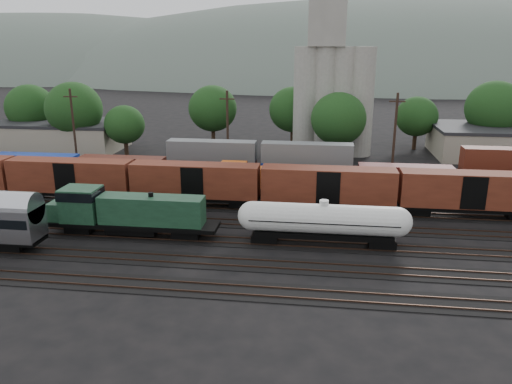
# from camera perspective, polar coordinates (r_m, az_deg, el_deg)

# --- Properties ---
(ground) EXTENTS (600.00, 600.00, 0.00)m
(ground) POSITION_cam_1_polar(r_m,az_deg,el_deg) (53.18, 5.25, -3.93)
(ground) COLOR black
(tracks) EXTENTS (180.00, 33.20, 0.20)m
(tracks) POSITION_cam_1_polar(r_m,az_deg,el_deg) (53.16, 5.25, -3.88)
(tracks) COLOR black
(tracks) RESTS_ON ground
(green_locomotive) EXTENTS (17.30, 3.05, 4.58)m
(green_locomotive) POSITION_cam_1_polar(r_m,az_deg,el_deg) (51.30, -15.01, -2.14)
(green_locomotive) COLOR black
(green_locomotive) RESTS_ON ground
(tank_car_a) EXTENTS (16.37, 2.93, 4.29)m
(tank_car_a) POSITION_cam_1_polar(r_m,az_deg,el_deg) (47.58, 7.71, -3.27)
(tank_car_a) COLOR white
(tank_car_a) RESTS_ON ground
(orange_locomotive) EXTENTS (15.94, 2.66, 3.98)m
(orange_locomotive) POSITION_cam_1_polar(r_m,az_deg,el_deg) (62.32, 1.01, 1.49)
(orange_locomotive) COLOR black
(orange_locomotive) RESTS_ON ground
(boxcar_string) EXTENTS (138.20, 2.90, 4.20)m
(boxcar_string) POSITION_cam_1_polar(r_m,az_deg,el_deg) (56.93, 8.23, 0.69)
(boxcar_string) COLOR black
(boxcar_string) RESTS_ON ground
(container_wall) EXTENTS (162.88, 2.60, 5.80)m
(container_wall) POSITION_cam_1_polar(r_m,az_deg,el_deg) (66.78, 4.77, 2.74)
(container_wall) COLOR black
(container_wall) RESTS_ON ground
(grain_silo) EXTENTS (13.40, 5.00, 29.00)m
(grain_silo) POSITION_cam_1_polar(r_m,az_deg,el_deg) (86.06, 8.73, 11.64)
(grain_silo) COLOR #9A978D
(grain_silo) RESTS_ON ground
(industrial_sheds) EXTENTS (119.38, 17.26, 5.10)m
(industrial_sheds) POSITION_cam_1_polar(r_m,az_deg,el_deg) (86.65, 10.70, 5.76)
(industrial_sheds) COLOR #9E937F
(industrial_sheds) RESTS_ON ground
(tree_band) EXTENTS (166.40, 21.34, 13.42)m
(tree_band) POSITION_cam_1_polar(r_m,az_deg,el_deg) (86.92, 5.12, 9.15)
(tree_band) COLOR black
(tree_band) RESTS_ON ground
(utility_poles) EXTENTS (122.20, 0.36, 12.00)m
(utility_poles) POSITION_cam_1_polar(r_m,az_deg,el_deg) (72.83, 6.12, 6.81)
(utility_poles) COLOR black
(utility_poles) RESTS_ON ground
(distant_hills) EXTENTS (860.00, 286.00, 130.00)m
(distant_hills) POSITION_cam_1_polar(r_m,az_deg,el_deg) (313.00, 11.65, 9.30)
(distant_hills) COLOR #59665B
(distant_hills) RESTS_ON ground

